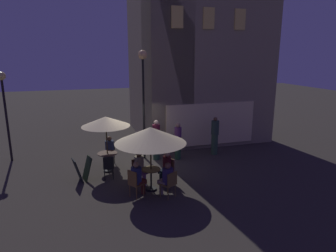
{
  "coord_description": "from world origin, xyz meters",
  "views": [
    {
      "loc": [
        -2.26,
        -11.81,
        4.65
      ],
      "look_at": [
        1.13,
        -0.51,
        1.79
      ],
      "focal_mm": 31.81,
      "sensor_mm": 36.0,
      "label": 1
    }
  ],
  "objects_px": {
    "cafe_chair_5": "(170,182)",
    "patron_standing_5": "(156,140)",
    "street_lamp_near_corner": "(143,79)",
    "patron_standing_6": "(215,136)",
    "cafe_table_0": "(108,157)",
    "cafe_chair_2": "(169,168)",
    "patio_umbrella_1": "(150,135)",
    "patron_seated_3": "(137,177)",
    "cafe_chair_4": "(134,182)",
    "cafe_chair_1": "(110,153)",
    "cafe_chair_3": "(138,168)",
    "cafe_chair_0": "(109,166)",
    "menu_sandwich_board": "(82,169)",
    "patron_seated_2": "(140,165)",
    "patio_umbrella_0": "(106,122)",
    "cafe_table_1": "(151,175)",
    "patron_seated_1": "(166,166)",
    "patron_seated_4": "(167,177)",
    "patron_seated_0": "(110,149)",
    "street_lamp_down_street": "(4,96)",
    "patron_standing_7": "(178,141)"
  },
  "relations": [
    {
      "from": "patio_umbrella_0",
      "to": "patron_seated_1",
      "type": "height_order",
      "value": "patio_umbrella_0"
    },
    {
      "from": "cafe_table_0",
      "to": "cafe_chair_2",
      "type": "height_order",
      "value": "cafe_chair_2"
    },
    {
      "from": "patron_seated_0",
      "to": "patron_standing_7",
      "type": "relative_size",
      "value": 0.76
    },
    {
      "from": "patio_umbrella_0",
      "to": "patron_standing_7",
      "type": "relative_size",
      "value": 1.35
    },
    {
      "from": "patron_seated_4",
      "to": "patron_seated_2",
      "type": "bearing_deg",
      "value": -3.43
    },
    {
      "from": "cafe_chair_1",
      "to": "cafe_chair_2",
      "type": "xyz_separation_m",
      "value": [
        1.87,
        -2.52,
        0.03
      ]
    },
    {
      "from": "street_lamp_down_street",
      "to": "patron_standing_6",
      "type": "bearing_deg",
      "value": -11.52
    },
    {
      "from": "menu_sandwich_board",
      "to": "cafe_chair_1",
      "type": "xyz_separation_m",
      "value": [
        1.18,
        1.47,
        0.06
      ]
    },
    {
      "from": "cafe_chair_2",
      "to": "cafe_chair_1",
      "type": "bearing_deg",
      "value": -81.88
    },
    {
      "from": "cafe_chair_5",
      "to": "patron_standing_5",
      "type": "relative_size",
      "value": 0.5
    },
    {
      "from": "cafe_table_0",
      "to": "patron_seated_1",
      "type": "height_order",
      "value": "patron_seated_1"
    },
    {
      "from": "street_lamp_down_street",
      "to": "patron_standing_6",
      "type": "height_order",
      "value": "street_lamp_down_street"
    },
    {
      "from": "patron_seated_0",
      "to": "patron_seated_3",
      "type": "height_order",
      "value": "patron_seated_0"
    },
    {
      "from": "cafe_table_1",
      "to": "patron_seated_2",
      "type": "bearing_deg",
      "value": 113.35
    },
    {
      "from": "cafe_chair_5",
      "to": "patron_seated_4",
      "type": "height_order",
      "value": "patron_seated_4"
    },
    {
      "from": "patron_seated_1",
      "to": "patron_seated_4",
      "type": "bearing_deg",
      "value": 46.61
    },
    {
      "from": "cafe_chair_1",
      "to": "patron_seated_1",
      "type": "height_order",
      "value": "patron_seated_1"
    },
    {
      "from": "patio_umbrella_0",
      "to": "patron_seated_0",
      "type": "relative_size",
      "value": 1.79
    },
    {
      "from": "patron_seated_4",
      "to": "cafe_table_0",
      "type": "bearing_deg",
      "value": 0.05
    },
    {
      "from": "cafe_chair_5",
      "to": "patron_standing_6",
      "type": "relative_size",
      "value": 0.5
    },
    {
      "from": "street_lamp_near_corner",
      "to": "cafe_chair_5",
      "type": "relative_size",
      "value": 5.29
    },
    {
      "from": "street_lamp_down_street",
      "to": "patron_standing_7",
      "type": "distance_m",
      "value": 7.76
    },
    {
      "from": "cafe_chair_4",
      "to": "patron_seated_3",
      "type": "height_order",
      "value": "patron_seated_3"
    },
    {
      "from": "cafe_chair_4",
      "to": "patron_seated_3",
      "type": "xyz_separation_m",
      "value": [
        0.12,
        0.08,
        0.13
      ]
    },
    {
      "from": "patron_seated_2",
      "to": "patron_seated_3",
      "type": "xyz_separation_m",
      "value": [
        -0.28,
        -0.96,
        -0.02
      ]
    },
    {
      "from": "menu_sandwich_board",
      "to": "cafe_chair_5",
      "type": "xyz_separation_m",
      "value": [
        2.74,
        -2.23,
        0.09
      ]
    },
    {
      "from": "cafe_chair_5",
      "to": "patron_seated_2",
      "type": "bearing_deg",
      "value": -3.11
    },
    {
      "from": "patio_umbrella_0",
      "to": "patron_seated_3",
      "type": "height_order",
      "value": "patio_umbrella_0"
    },
    {
      "from": "patron_seated_2",
      "to": "cafe_table_0",
      "type": "bearing_deg",
      "value": -170.05
    },
    {
      "from": "cafe_table_1",
      "to": "cafe_chair_5",
      "type": "height_order",
      "value": "cafe_chair_5"
    },
    {
      "from": "patio_umbrella_0",
      "to": "patron_standing_5",
      "type": "relative_size",
      "value": 1.25
    },
    {
      "from": "street_lamp_near_corner",
      "to": "patron_standing_6",
      "type": "relative_size",
      "value": 2.66
    },
    {
      "from": "patron_standing_6",
      "to": "patron_standing_7",
      "type": "bearing_deg",
      "value": 136.39
    },
    {
      "from": "cafe_chair_2",
      "to": "patron_standing_7",
      "type": "relative_size",
      "value": 0.55
    },
    {
      "from": "cafe_table_0",
      "to": "patron_seated_2",
      "type": "xyz_separation_m",
      "value": [
        1.02,
        -1.55,
        0.13
      ]
    },
    {
      "from": "cafe_chair_3",
      "to": "patron_seated_3",
      "type": "bearing_deg",
      "value": -35.07
    },
    {
      "from": "cafe_chair_2",
      "to": "menu_sandwich_board",
      "type": "bearing_deg",
      "value": -47.41
    },
    {
      "from": "street_lamp_near_corner",
      "to": "patron_standing_6",
      "type": "bearing_deg",
      "value": -7.92
    },
    {
      "from": "street_lamp_near_corner",
      "to": "patio_umbrella_1",
      "type": "xyz_separation_m",
      "value": [
        -0.49,
        -3.32,
        -1.62
      ]
    },
    {
      "from": "cafe_chair_0",
      "to": "cafe_chair_5",
      "type": "bearing_deg",
      "value": -136.49
    },
    {
      "from": "cafe_chair_1",
      "to": "cafe_chair_3",
      "type": "distance_m",
      "value": 2.33
    },
    {
      "from": "cafe_chair_3",
      "to": "patio_umbrella_0",
      "type": "bearing_deg",
      "value": -169.26
    },
    {
      "from": "street_lamp_down_street",
      "to": "street_lamp_near_corner",
      "type": "bearing_deg",
      "value": -13.53
    },
    {
      "from": "cafe_chair_1",
      "to": "street_lamp_near_corner",
      "type": "bearing_deg",
      "value": 116.71
    },
    {
      "from": "patron_seated_2",
      "to": "patron_seated_1",
      "type": "bearing_deg",
      "value": 50.4
    },
    {
      "from": "patio_umbrella_1",
      "to": "patron_seated_3",
      "type": "height_order",
      "value": "patio_umbrella_1"
    },
    {
      "from": "patio_umbrella_1",
      "to": "patron_seated_4",
      "type": "relative_size",
      "value": 2.02
    },
    {
      "from": "cafe_chair_3",
      "to": "patron_seated_0",
      "type": "relative_size",
      "value": 0.71
    },
    {
      "from": "street_lamp_near_corner",
      "to": "patron_seated_3",
      "type": "xyz_separation_m",
      "value": [
        -1.03,
        -3.67,
        -2.91
      ]
    },
    {
      "from": "cafe_table_1",
      "to": "patron_seated_3",
      "type": "height_order",
      "value": "patron_seated_3"
    }
  ]
}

